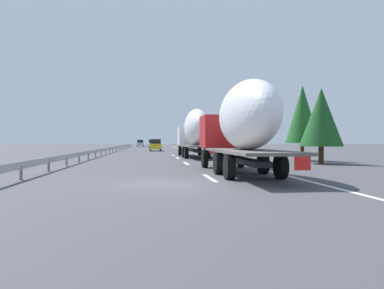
# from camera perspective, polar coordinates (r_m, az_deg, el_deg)

# --- Properties ---
(ground_plane) EXTENTS (260.00, 260.00, 0.00)m
(ground_plane) POSITION_cam_1_polar(r_m,az_deg,el_deg) (53.44, -5.82, -1.15)
(ground_plane) COLOR #424247
(lane_stripe_0) EXTENTS (3.20, 0.20, 0.01)m
(lane_stripe_0) POSITION_cam_1_polar(r_m,az_deg,el_deg) (15.70, 2.80, -5.26)
(lane_stripe_0) COLOR white
(lane_stripe_0) RESTS_ON ground_plane
(lane_stripe_1) EXTENTS (3.20, 0.20, 0.01)m
(lane_stripe_1) POSITION_cam_1_polar(r_m,az_deg,el_deg) (25.83, -0.94, -2.97)
(lane_stripe_1) COLOR white
(lane_stripe_1) RESTS_ON ground_plane
(lane_stripe_2) EXTENTS (3.20, 0.20, 0.01)m
(lane_stripe_2) POSITION_cam_1_polar(r_m,az_deg,el_deg) (33.90, -2.30, -2.13)
(lane_stripe_2) COLOR white
(lane_stripe_2) RESTS_ON ground_plane
(lane_stripe_3) EXTENTS (3.20, 0.20, 0.01)m
(lane_stripe_3) POSITION_cam_1_polar(r_m,az_deg,el_deg) (39.84, -2.95, -1.72)
(lane_stripe_3) COLOR white
(lane_stripe_3) RESTS_ON ground_plane
(lane_stripe_4) EXTENTS (3.20, 0.20, 0.01)m
(lane_stripe_4) POSITION_cam_1_polar(r_m,az_deg,el_deg) (56.41, -4.03, -1.05)
(lane_stripe_4) COLOR white
(lane_stripe_4) RESTS_ON ground_plane
(lane_stripe_5) EXTENTS (3.20, 0.20, 0.01)m
(lane_stripe_5) POSITION_cam_1_polar(r_m,az_deg,el_deg) (58.63, -4.13, -0.99)
(lane_stripe_5) COLOR white
(lane_stripe_5) RESTS_ON ground_plane
(lane_stripe_6) EXTENTS (3.20, 0.20, 0.01)m
(lane_stripe_6) POSITION_cam_1_polar(r_m,az_deg,el_deg) (80.12, -4.81, -0.57)
(lane_stripe_6) COLOR white
(lane_stripe_6) RESTS_ON ground_plane
(lane_stripe_7) EXTENTS (3.20, 0.20, 0.01)m
(lane_stripe_7) POSITION_cam_1_polar(r_m,az_deg,el_deg) (82.92, -4.87, -0.53)
(lane_stripe_7) COLOR white
(lane_stripe_7) RESTS_ON ground_plane
(lane_stripe_8) EXTENTS (3.20, 0.20, 0.01)m
(lane_stripe_8) POSITION_cam_1_polar(r_m,az_deg,el_deg) (96.87, -5.12, -0.37)
(lane_stripe_8) COLOR white
(lane_stripe_8) RESTS_ON ground_plane
(edge_line_right) EXTENTS (110.00, 0.20, 0.01)m
(edge_line_right) POSITION_cam_1_polar(r_m,az_deg,el_deg) (58.77, -0.52, -0.98)
(edge_line_right) COLOR white
(edge_line_right) RESTS_ON ground_plane
(truck_lead) EXTENTS (13.05, 2.55, 4.58)m
(truck_lead) POSITION_cam_1_polar(r_m,az_deg,el_deg) (35.25, 0.47, 2.16)
(truck_lead) COLOR silver
(truck_lead) RESTS_ON ground_plane
(truck_trailing) EXTENTS (12.25, 2.55, 4.30)m
(truck_trailing) POSITION_cam_1_polar(r_m,az_deg,el_deg) (17.63, 7.71, 3.32)
(truck_trailing) COLOR #B21919
(truck_trailing) RESTS_ON ground_plane
(car_yellow_coupe) EXTENTS (4.50, 1.84, 1.87)m
(car_yellow_coupe) POSITION_cam_1_polar(r_m,az_deg,el_deg) (57.91, -5.76, -0.08)
(car_yellow_coupe) COLOR gold
(car_yellow_coupe) RESTS_ON ground_plane
(car_white_van) EXTENTS (4.19, 1.84, 1.90)m
(car_white_van) POSITION_cam_1_polar(r_m,az_deg,el_deg) (81.72, -6.22, 0.11)
(car_white_van) COLOR white
(car_white_van) RESTS_ON ground_plane
(car_silver_hatch) EXTENTS (4.05, 1.88, 1.91)m
(car_silver_hatch) POSITION_cam_1_polar(r_m,az_deg,el_deg) (102.91, -8.13, 0.21)
(car_silver_hatch) COLOR #ADB2B7
(car_silver_hatch) RESTS_ON ground_plane
(road_sign) EXTENTS (0.10, 0.90, 3.16)m
(road_sign) POSITION_cam_1_polar(r_m,az_deg,el_deg) (53.38, 1.40, 1.21)
(road_sign) COLOR gray
(road_sign) RESTS_ON ground_plane
(tree_0) EXTENTS (2.61, 2.61, 5.31)m
(tree_0) POSITION_cam_1_polar(r_m,az_deg,el_deg) (85.36, 0.87, 1.75)
(tree_0) COLOR #472D19
(tree_0) RESTS_ON ground_plane
(tree_1) EXTENTS (3.19, 3.19, 7.18)m
(tree_1) POSITION_cam_1_polar(r_m,az_deg,el_deg) (66.98, 5.03, 2.93)
(tree_1) COLOR #472D19
(tree_1) RESTS_ON ground_plane
(tree_2) EXTENTS (2.99, 2.99, 5.33)m
(tree_2) POSITION_cam_1_polar(r_m,az_deg,el_deg) (27.14, 19.63, 4.05)
(tree_2) COLOR #472D19
(tree_2) RESTS_ON ground_plane
(tree_3) EXTENTS (2.89, 2.89, 6.10)m
(tree_3) POSITION_cam_1_polar(r_m,az_deg,el_deg) (80.67, 1.73, 2.23)
(tree_3) COLOR #472D19
(tree_3) RESTS_ON ground_plane
(tree_4) EXTENTS (2.71, 2.71, 6.11)m
(tree_4) POSITION_cam_1_polar(r_m,az_deg,el_deg) (30.71, 16.95, 4.58)
(tree_4) COLOR #472D19
(tree_4) RESTS_ON ground_plane
(guardrail_median) EXTENTS (94.00, 0.10, 0.76)m
(guardrail_median) POSITION_cam_1_polar(r_m,az_deg,el_deg) (56.66, -11.94, -0.47)
(guardrail_median) COLOR #9EA0A5
(guardrail_median) RESTS_ON ground_plane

